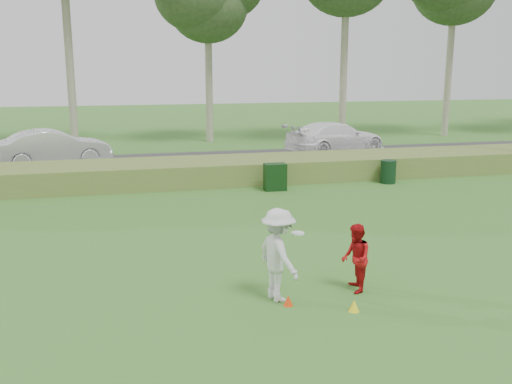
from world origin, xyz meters
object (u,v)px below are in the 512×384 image
object	(u,v)px
cone_orange	(288,300)
trash_bin	(388,172)
player_red	(356,258)
utility_cabinet	(275,177)
car_mid	(54,148)
player_white	(278,255)
car_right	(336,137)
cone_yellow	(354,306)

from	to	relation	value
cone_orange	trash_bin	size ratio (longest dim) A/B	0.23
player_red	utility_cabinet	distance (m)	10.10
cone_orange	car_mid	world-z (taller)	car_mid
player_red	utility_cabinet	bearing A→B (deg)	-174.71
cone_orange	player_red	bearing A→B (deg)	13.74
player_white	car_mid	xyz separation A→B (m)	(-6.00, 17.61, -0.05)
car_mid	player_white	bearing A→B (deg)	-176.40
trash_bin	car_mid	distance (m)	15.41
cone_orange	player_white	bearing A→B (deg)	107.81
player_white	player_red	xyz separation A→B (m)	(1.70, 0.04, -0.23)
player_red	car_right	xyz separation A→B (m)	(6.64, 18.11, 0.16)
cone_orange	utility_cabinet	world-z (taller)	utility_cabinet
cone_yellow	utility_cabinet	distance (m)	11.10
player_red	utility_cabinet	size ratio (longest dim) A/B	1.41
player_red	cone_yellow	world-z (taller)	player_red
utility_cabinet	trash_bin	distance (m)	4.84
player_red	car_right	world-z (taller)	car_right
player_red	cone_orange	xyz separation A→B (m)	(-1.59, -0.39, -0.62)
cone_orange	cone_yellow	world-z (taller)	cone_yellow
car_mid	player_red	bearing A→B (deg)	-171.54
cone_yellow	car_right	distance (m)	20.35
cone_yellow	utility_cabinet	bearing A→B (deg)	82.47
player_white	car_right	size ratio (longest dim) A/B	0.33
car_right	utility_cabinet	bearing A→B (deg)	128.14
player_white	cone_yellow	world-z (taller)	player_white
trash_bin	player_white	bearing A→B (deg)	-126.23
trash_bin	car_right	size ratio (longest dim) A/B	0.16
trash_bin	utility_cabinet	bearing A→B (deg)	-177.21
player_white	cone_orange	xyz separation A→B (m)	(0.11, -0.35, -0.85)
player_red	cone_yellow	xyz separation A→B (m)	(-0.42, -0.95, -0.61)
cone_yellow	trash_bin	size ratio (longest dim) A/B	0.25
cone_yellow	utility_cabinet	size ratio (longest dim) A/B	0.23
cone_yellow	cone_orange	bearing A→B (deg)	154.20
utility_cabinet	trash_bin	bearing A→B (deg)	4.59
cone_yellow	car_mid	bearing A→B (deg)	111.47
player_red	car_right	distance (m)	19.29
player_red	cone_orange	world-z (taller)	player_red
cone_orange	car_right	xyz separation A→B (m)	(8.24, 18.50, 0.78)
cone_orange	car_right	bearing A→B (deg)	66.01
car_mid	trash_bin	bearing A→B (deg)	-133.48
player_white	utility_cabinet	size ratio (longest dim) A/B	1.85
car_mid	car_right	xyz separation A→B (m)	(14.35, 0.55, -0.01)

